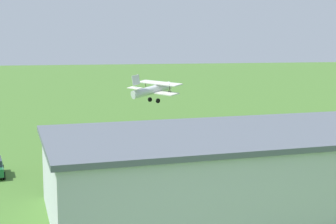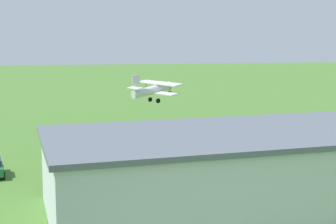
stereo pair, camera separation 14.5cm
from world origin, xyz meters
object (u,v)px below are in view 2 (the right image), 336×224
Objects in this scene: car_yellow at (297,146)px; person_crossing_taxiway at (260,140)px; car_orange at (75,158)px; biplane at (154,89)px; hangar at (241,168)px; person_beside_truck at (224,144)px.

person_crossing_taxiway is (2.26, -4.10, -0.02)m from car_yellow.
car_yellow is at bearing 179.99° from car_orange.
biplane reaches higher than car_yellow.
hangar reaches higher than person_beside_truck.
car_orange is (10.70, -14.13, -1.89)m from hangar.
car_yellow is 4.68m from person_crossing_taxiway.
person_crossing_taxiway is at bearing -61.15° from car_yellow.
car_orange is at bearing 59.20° from biplane.
person_beside_truck is (-15.78, -3.04, 0.00)m from car_orange.
biplane is 18.55m from person_crossing_taxiway.
person_crossing_taxiway is (-20.49, -4.10, 0.02)m from car_orange.
biplane is at bearing -61.55° from person_crossing_taxiway.
car_orange is at bearing 11.32° from person_crossing_taxiway.
car_orange is at bearing 10.90° from person_beside_truck.
car_yellow is at bearing -130.47° from hangar.
biplane is at bearing -61.47° from car_yellow.
car_yellow is at bearing 118.53° from biplane.
hangar is 34.20m from biplane.
biplane reaches higher than hangar.
hangar is 16.44× the size of person_beside_truck.
hangar is at bearing 49.53° from car_yellow.
person_beside_truck reaches higher than car_orange.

